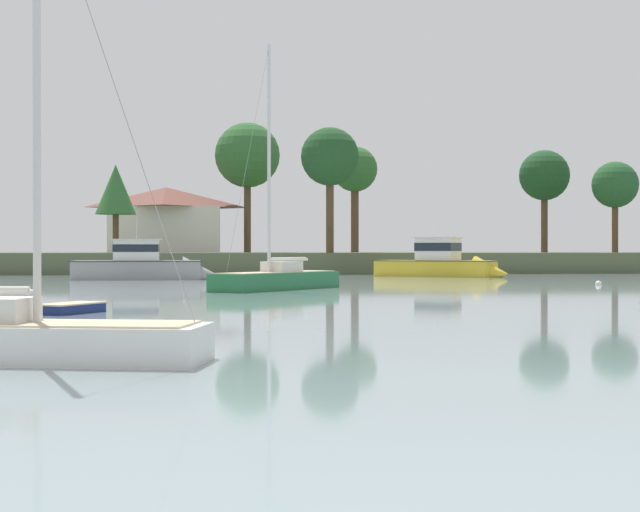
{
  "coord_description": "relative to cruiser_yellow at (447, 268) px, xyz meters",
  "views": [
    {
      "loc": [
        -10.34,
        -8.28,
        2.13
      ],
      "look_at": [
        -4.55,
        44.85,
        1.81
      ],
      "focal_mm": 54.24,
      "sensor_mm": 36.0,
      "label": 1
    }
  ],
  "objects": [
    {
      "name": "far_shore_bank",
      "position": [
        -8.12,
        30.81,
        0.25
      ],
      "size": [
        162.47,
        44.72,
        1.88
      ],
      "primitive_type": "cube",
      "color": "#4C563D",
      "rests_on": "ground"
    },
    {
      "name": "sailboat_green",
      "position": [
        -15.12,
        -23.71,
        -0.4
      ],
      "size": [
        7.52,
        8.66,
        13.71
      ],
      "color": "#236B3D",
      "rests_on": "ground"
    },
    {
      "name": "shore_tree_right",
      "position": [
        -27.42,
        13.45,
        6.88
      ],
      "size": [
        3.69,
        3.69,
        8.02
      ],
      "color": "brown",
      "rests_on": "far_shore_bank"
    },
    {
      "name": "sailboat_white",
      "position": [
        -22.45,
        -56.67,
        -0.46
      ],
      "size": [
        7.94,
        3.61,
        10.22
      ],
      "color": "white",
      "rests_on": "ground"
    },
    {
      "name": "cruiser_grey",
      "position": [
        -23.15,
        -5.06,
        -0.05
      ],
      "size": [
        10.48,
        3.31,
        5.59
      ],
      "color": "gray",
      "rests_on": "ground"
    },
    {
      "name": "cruiser_yellow",
      "position": [
        0.0,
        0.0,
        0.0
      ],
      "size": [
        10.65,
        8.66,
        5.38
      ],
      "color": "gold",
      "rests_on": "ground"
    },
    {
      "name": "shore_tree_inland_b",
      "position": [
        -15.02,
        27.19,
        11.46
      ],
      "size": [
        6.91,
        6.91,
        13.81
      ],
      "color": "brown",
      "rests_on": "far_shore_bank"
    },
    {
      "name": "shore_tree_inland_a",
      "position": [
        -2.68,
        32.71,
        10.39
      ],
      "size": [
        5.14,
        5.14,
        12.0
      ],
      "color": "brown",
      "rests_on": "far_shore_bank"
    },
    {
      "name": "mooring_buoy_white",
      "position": [
        4.9,
        -18.78,
        -0.62
      ],
      "size": [
        0.39,
        0.39,
        0.44
      ],
      "color": "white",
      "rests_on": "ground"
    },
    {
      "name": "shore_tree_right_mid",
      "position": [
        21.54,
        17.54,
        7.94
      ],
      "size": [
        4.64,
        4.64,
        9.15
      ],
      "color": "brown",
      "rests_on": "far_shore_bank"
    },
    {
      "name": "shore_tree_inland_c",
      "position": [
        16.71,
        24.71,
        9.37
      ],
      "size": [
        5.39,
        5.39,
        10.98
      ],
      "color": "brown",
      "rests_on": "far_shore_bank"
    },
    {
      "name": "shore_tree_left_mid",
      "position": [
        -7.79,
        13.71,
        10.05
      ],
      "size": [
        5.44,
        5.44,
        11.7
      ],
      "color": "brown",
      "rests_on": "far_shore_bank"
    },
    {
      "name": "cottage_hillside",
      "position": [
        -23.62,
        28.0,
        4.77
      ],
      "size": [
        12.28,
        9.91,
        6.92
      ],
      "color": "silver",
      "rests_on": "far_shore_bank"
    },
    {
      "name": "dinghy_navy",
      "position": [
        -23.29,
        -42.4,
        -0.57
      ],
      "size": [
        2.28,
        2.8,
        0.48
      ],
      "color": "navy",
      "rests_on": "ground"
    }
  ]
}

